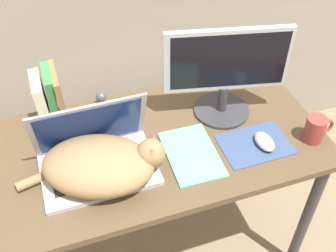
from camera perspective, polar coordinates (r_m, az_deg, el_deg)
name	(u,v)px	position (r m, az deg, el deg)	size (l,w,h in m)	color
desk	(124,165)	(1.56, -5.92, -5.28)	(1.47, 0.63, 0.73)	brown
laptop	(96,156)	(1.43, -9.71, -4.08)	(0.38, 0.26, 0.26)	#B7B7BC
cat	(101,165)	(1.38, -9.02, -5.19)	(0.49, 0.37, 0.15)	#99754C
external_monitor	(226,71)	(1.54, 7.85, 7.43)	(0.45, 0.21, 0.36)	#333338
mousepad	(255,144)	(1.55, 11.71, -2.45)	(0.25, 0.18, 0.00)	#384C75
computer_mouse	(265,141)	(1.54, 12.95, -2.06)	(0.06, 0.10, 0.03)	#99999E
book_row	(50,102)	(1.56, -15.64, 3.15)	(0.10, 0.16, 0.25)	beige
notepad	(192,154)	(1.48, 3.24, -3.81)	(0.18, 0.27, 0.01)	#6BBC93
webcam	(101,97)	(1.67, -9.02, 3.84)	(0.04, 0.04, 0.07)	#232328
mug	(316,129)	(1.59, 19.36, -0.39)	(0.11, 0.07, 0.10)	#993833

